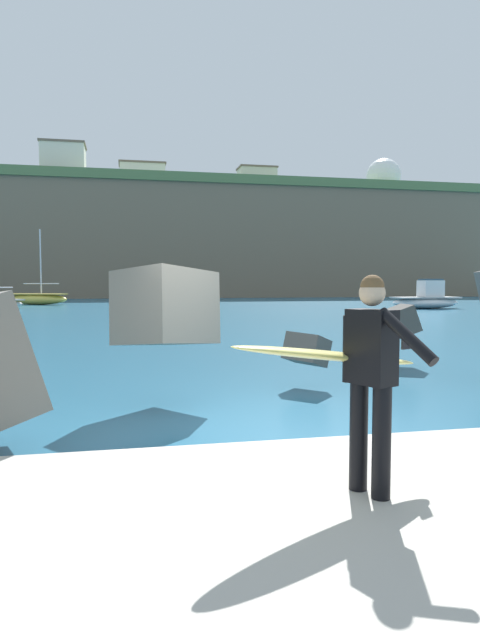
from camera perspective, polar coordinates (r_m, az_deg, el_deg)
name	(u,v)px	position (r m, az deg, el deg)	size (l,w,h in m)	color
ground_plane	(230,422)	(7.92, -1.06, -10.43)	(400.00, 400.00, 0.00)	#235B7A
walkway_path	(336,545)	(4.23, 9.82, -21.86)	(48.00, 4.40, 0.24)	#B2ADA3
breakwater_jetty	(52,328)	(8.77, -18.78, -0.82)	(30.61, 8.36, 2.70)	slate
surfer_with_board	(358,366)	(4.62, 12.04, -4.63)	(2.06, 1.47, 1.78)	black
boat_near_centre	(37,298)	(53.06, -20.13, 2.10)	(5.93, 3.68, 6.73)	#EAC64C
boat_near_right	(426,299)	(44.43, 18.62, 2.01)	(5.53, 2.30, 2.26)	white
boat_mid_centre	(197,299)	(43.32, -4.43, 2.18)	(2.12, 5.37, 2.25)	beige
mooring_buoy_middle	(199,307)	(40.17, -4.27, 1.35)	(0.44, 0.44, 0.44)	silver
headland_bluff	(209,244)	(88.77, -3.17, 7.78)	(81.73, 32.37, 16.09)	#756651
radar_dome	(383,181)	(106.88, 14.53, 13.70)	(6.15, 6.15, 8.34)	silver
station_building_west	(63,162)	(82.80, -17.68, 15.24)	(6.04, 4.73, 4.96)	silver
station_building_central	(257,185)	(99.98, 1.73, 13.71)	(6.62, 4.55, 6.02)	beige
station_building_east	(142,181)	(97.07, -10.00, 13.89)	(7.72, 4.85, 5.79)	silver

